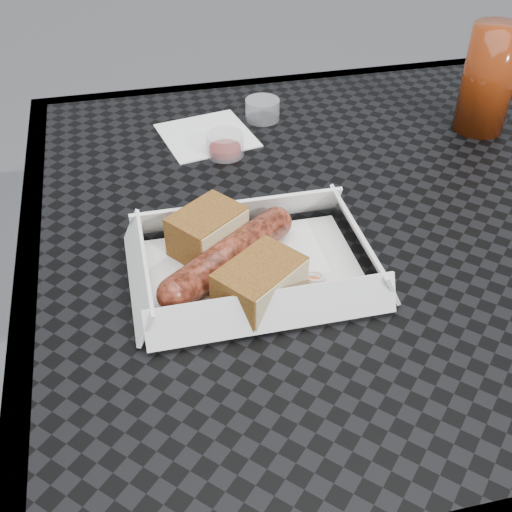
{
  "coord_description": "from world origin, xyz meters",
  "views": [
    {
      "loc": [
        -0.27,
        -0.58,
        1.18
      ],
      "look_at": [
        -0.15,
        -0.09,
        0.78
      ],
      "focal_mm": 45.0,
      "sensor_mm": 36.0,
      "label": 1
    }
  ],
  "objects_px": {
    "patio_table": "(359,259)",
    "drink_glass": "(488,80)",
    "food_tray": "(254,271)",
    "bratwurst": "(229,256)"
  },
  "relations": [
    {
      "from": "patio_table",
      "to": "drink_glass",
      "type": "xyz_separation_m",
      "value": [
        0.23,
        0.16,
        0.15
      ]
    },
    {
      "from": "patio_table",
      "to": "drink_glass",
      "type": "distance_m",
      "value": 0.32
    },
    {
      "from": "patio_table",
      "to": "drink_glass",
      "type": "bearing_deg",
      "value": 34.52
    },
    {
      "from": "food_tray",
      "to": "bratwurst",
      "type": "xyz_separation_m",
      "value": [
        -0.02,
        0.01,
        0.02
      ]
    },
    {
      "from": "bratwurst",
      "to": "drink_glass",
      "type": "distance_m",
      "value": 0.47
    },
    {
      "from": "food_tray",
      "to": "bratwurst",
      "type": "distance_m",
      "value": 0.03
    },
    {
      "from": "patio_table",
      "to": "drink_glass",
      "type": "relative_size",
      "value": 5.43
    },
    {
      "from": "patio_table",
      "to": "food_tray",
      "type": "distance_m",
      "value": 0.19
    },
    {
      "from": "drink_glass",
      "to": "food_tray",
      "type": "bearing_deg",
      "value": -147.97
    },
    {
      "from": "food_tray",
      "to": "bratwurst",
      "type": "height_order",
      "value": "bratwurst"
    }
  ]
}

